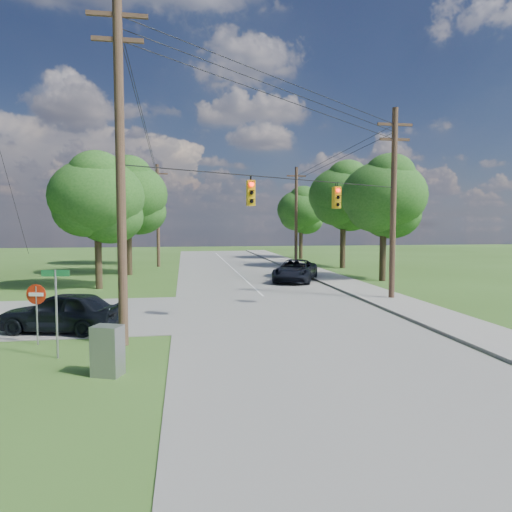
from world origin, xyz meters
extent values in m
plane|color=#35591D|center=(0.00, 0.00, 0.00)|extent=(140.00, 140.00, 0.00)
cube|color=gray|center=(2.00, 5.00, 0.01)|extent=(10.00, 100.00, 0.03)
cube|color=gray|center=(8.70, 5.00, 0.06)|extent=(2.60, 100.00, 0.12)
cylinder|color=brown|center=(-4.60, 0.40, 6.00)|extent=(0.32, 0.32, 12.00)
cube|color=brown|center=(-4.60, 0.40, 11.10)|extent=(2.00, 0.12, 0.14)
cube|color=brown|center=(-4.60, 0.40, 10.30)|extent=(1.70, 0.12, 0.14)
cylinder|color=brown|center=(8.90, 8.00, 5.25)|extent=(0.32, 0.32, 10.50)
cube|color=brown|center=(8.90, 8.00, 9.60)|extent=(2.00, 0.12, 0.14)
cube|color=brown|center=(8.90, 8.00, 8.80)|extent=(1.70, 0.12, 0.14)
cylinder|color=brown|center=(8.90, 30.00, 5.00)|extent=(0.32, 0.32, 10.00)
cube|color=brown|center=(8.90, 30.00, 9.10)|extent=(2.00, 0.12, 0.14)
cylinder|color=brown|center=(-5.00, 30.00, 5.00)|extent=(0.32, 0.32, 10.00)
cube|color=brown|center=(-5.00, 30.00, 9.10)|extent=(2.00, 0.12, 0.14)
cylinder|color=black|center=(2.15, 4.20, 10.35)|extent=(13.52, 7.63, 1.53)
cylinder|color=black|center=(2.15, 4.20, 9.95)|extent=(13.52, 7.63, 1.53)
cylinder|color=black|center=(2.15, 4.20, 9.55)|extent=(13.52, 7.63, 1.53)
cylinder|color=black|center=(8.90, 19.00, 9.35)|extent=(0.03, 22.00, 0.53)
cylinder|color=black|center=(-4.80, 15.20, 10.10)|extent=(0.43, 29.60, 2.03)
cylinder|color=black|center=(8.90, 19.00, 8.95)|extent=(0.03, 22.00, 0.53)
cylinder|color=black|center=(-4.80, 15.20, 9.70)|extent=(0.43, 29.60, 2.03)
cylinder|color=black|center=(2.15, 4.20, 6.20)|extent=(13.52, 7.63, 0.04)
cube|color=#E8AF0D|center=(0.26, 3.02, 5.48)|extent=(0.32, 0.22, 1.05)
sphere|color=#FF0C05|center=(0.26, 2.88, 5.83)|extent=(0.17, 0.17, 0.17)
cube|color=#E8AF0D|center=(0.26, 3.26, 5.48)|extent=(0.32, 0.22, 1.05)
sphere|color=#FF0C05|center=(0.26, 3.40, 5.83)|extent=(0.17, 0.17, 0.17)
cube|color=#E8AF0D|center=(4.85, 5.60, 5.48)|extent=(0.32, 0.22, 1.05)
sphere|color=#FF0C05|center=(4.85, 5.46, 5.83)|extent=(0.17, 0.17, 0.17)
cube|color=#E8AF0D|center=(4.85, 5.84, 5.48)|extent=(0.32, 0.22, 1.05)
sphere|color=#FF0C05|center=(4.85, 5.98, 5.83)|extent=(0.17, 0.17, 0.17)
cylinder|color=#3E301F|center=(-8.00, 15.00, 1.57)|extent=(0.45, 0.45, 3.15)
ellipsoid|color=#1B4D17|center=(-8.00, 15.00, 5.94)|extent=(6.00, 6.00, 4.92)
cylinder|color=#3E301F|center=(-7.00, 23.00, 1.75)|extent=(0.50, 0.50, 3.50)
ellipsoid|color=#1B4D17|center=(-7.00, 23.00, 6.60)|extent=(6.40, 6.40, 5.25)
cylinder|color=#3E301F|center=(-9.00, 33.00, 1.66)|extent=(0.48, 0.47, 3.32)
ellipsoid|color=#1B4D17|center=(-9.00, 33.00, 6.27)|extent=(6.00, 6.00, 4.92)
cylinder|color=#3E301F|center=(12.00, 16.00, 1.66)|extent=(0.48, 0.48, 3.32)
ellipsoid|color=#1B4D17|center=(12.00, 16.00, 6.27)|extent=(6.20, 6.20, 5.08)
cylinder|color=#3E301F|center=(12.50, 26.00, 1.84)|extent=(0.52, 0.52, 3.67)
ellipsoid|color=#1B4D17|center=(12.50, 26.00, 6.93)|extent=(6.60, 6.60, 5.41)
cylinder|color=#3E301F|center=(11.50, 38.00, 1.57)|extent=(0.45, 0.45, 3.15)
ellipsoid|color=#1B4D17|center=(11.50, 38.00, 5.94)|extent=(5.80, 5.80, 4.76)
imported|color=black|center=(-7.19, 2.70, 0.81)|extent=(4.89, 2.92, 1.56)
imported|color=black|center=(5.50, 16.48, 0.82)|extent=(4.68, 6.27, 1.58)
cube|color=gray|center=(-4.62, -2.83, 0.70)|extent=(0.92, 0.80, 1.40)
cylinder|color=gray|center=(-7.56, 0.89, 1.03)|extent=(0.06, 0.06, 2.05)
cylinder|color=#AE200C|center=(-7.56, 0.89, 1.77)|extent=(0.70, 0.20, 0.71)
cube|color=white|center=(-7.56, 0.86, 1.77)|extent=(0.51, 0.15, 0.12)
cylinder|color=gray|center=(-6.44, -0.90, 1.39)|extent=(0.07, 0.07, 2.79)
cube|color=#145A29|center=(-6.44, -0.90, 2.68)|extent=(0.84, 0.09, 0.20)
camera|label=1|loc=(-2.50, -15.70, 4.19)|focal=32.00mm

